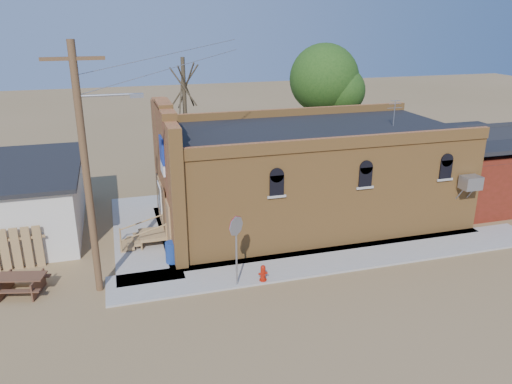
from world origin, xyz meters
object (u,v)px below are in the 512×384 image
object	(u,v)px
utility_pole	(87,167)
trash_barrel	(172,252)
brick_bar	(305,175)
fire_hydrant	(263,273)
stop_sign	(236,233)
picnic_table	(21,282)

from	to	relation	value
utility_pole	trash_barrel	bearing A→B (deg)	24.99
trash_barrel	brick_bar	bearing A→B (deg)	23.15
brick_bar	fire_hydrant	bearing A→B (deg)	-124.74
utility_pole	fire_hydrant	distance (m)	7.50
brick_bar	stop_sign	xyz separation A→B (m)	(-4.85, -5.49, -0.12)
brick_bar	picnic_table	xyz separation A→B (m)	(-12.58, -3.77, -1.87)
brick_bar	fire_hydrant	size ratio (longest dim) A/B	25.28
trash_barrel	picnic_table	distance (m)	5.69
fire_hydrant	trash_barrel	size ratio (longest dim) A/B	0.74
utility_pole	trash_barrel	world-z (taller)	utility_pole
utility_pole	stop_sign	size ratio (longest dim) A/B	3.23
brick_bar	utility_pole	distance (m)	10.96
brick_bar	trash_barrel	world-z (taller)	brick_bar
brick_bar	trash_barrel	size ratio (longest dim) A/B	18.76
fire_hydrant	utility_pole	bearing A→B (deg)	166.08
stop_sign	picnic_table	world-z (taller)	stop_sign
stop_sign	trash_barrel	distance (m)	3.70
trash_barrel	picnic_table	xyz separation A→B (m)	(-5.63, -0.80, -0.05)
fire_hydrant	picnic_table	distance (m)	8.93
utility_pole	picnic_table	size ratio (longest dim) A/B	4.57
brick_bar	utility_pole	xyz separation A→B (m)	(-9.79, -4.29, 2.43)
brick_bar	picnic_table	bearing A→B (deg)	-163.33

